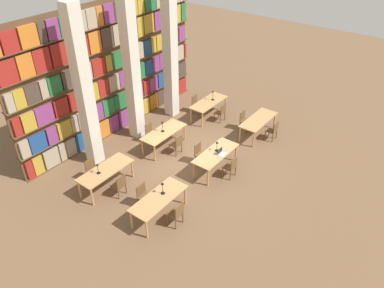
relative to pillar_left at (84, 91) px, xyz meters
name	(u,v)px	position (x,y,z in m)	size (l,w,h in m)	color
ground_plane	(190,157)	(2.35, -2.82, -3.00)	(40.00, 40.00, 0.00)	brown
bookshelf_bank	(114,71)	(2.34, 1.05, -0.31)	(9.49, 0.35, 5.50)	brown
pillar_left	(84,91)	(0.00, 0.00, 0.00)	(0.49, 0.49, 6.00)	beige
pillar_center	(132,69)	(2.35, 0.00, 0.00)	(0.49, 0.49, 6.00)	beige
pillar_right	(170,52)	(4.69, 0.00, 0.00)	(0.49, 0.49, 6.00)	beige
reading_table_0	(159,200)	(-0.78, -3.98, -2.32)	(2.04, 0.80, 0.77)	tan
chair_0	(176,213)	(-0.76, -4.67, -2.54)	(0.42, 0.40, 0.86)	brown
chair_1	(144,196)	(-0.76, -3.30, -2.54)	(0.42, 0.40, 0.86)	brown
desk_lamp_0	(162,186)	(-0.55, -3.96, -1.94)	(0.14, 0.14, 0.45)	black
reading_table_1	(216,155)	(2.32, -4.06, -2.32)	(2.04, 0.80, 0.77)	tan
chair_2	(231,166)	(2.29, -4.74, -2.54)	(0.42, 0.40, 0.86)	brown
chair_3	(200,153)	(2.29, -3.37, -2.54)	(0.42, 0.40, 0.86)	brown
desk_lamp_1	(217,145)	(2.46, -4.01, -1.96)	(0.14, 0.14, 0.41)	black
laptop	(221,153)	(2.38, -4.26, -2.20)	(0.32, 0.22, 0.21)	silver
reading_table_2	(258,121)	(5.44, -4.13, -2.32)	(2.04, 0.80, 0.77)	tan
chair_4	(273,130)	(5.49, -4.82, -2.54)	(0.42, 0.40, 0.86)	brown
chair_5	(245,120)	(5.49, -3.45, -2.54)	(0.42, 0.40, 0.86)	brown
reading_table_3	(106,172)	(-0.81, -1.56, -2.32)	(2.04, 0.80, 0.77)	tan
chair_6	(119,185)	(-0.85, -2.25, -2.54)	(0.42, 0.40, 0.86)	brown
chair_7	(93,170)	(-0.85, -0.88, -2.54)	(0.42, 0.40, 0.86)	brown
desk_lamp_2	(97,167)	(-1.08, -1.53, -1.96)	(0.14, 0.14, 0.41)	black
reading_table_4	(164,133)	(2.30, -1.56, -2.32)	(2.04, 0.80, 0.77)	tan
chair_8	(177,144)	(2.27, -2.24, -2.54)	(0.42, 0.40, 0.86)	brown
chair_9	(151,133)	(2.27, -0.87, -2.54)	(0.42, 0.40, 0.86)	brown
desk_lamp_3	(162,125)	(2.28, -1.53, -1.92)	(0.14, 0.14, 0.47)	black
reading_table_5	(209,104)	(5.48, -1.54, -2.32)	(2.04, 0.80, 0.77)	tan
chair_10	(221,112)	(5.47, -2.23, -2.54)	(0.42, 0.40, 0.86)	brown
chair_11	(196,104)	(5.47, -0.86, -2.54)	(0.42, 0.40, 0.86)	brown
desk_lamp_4	(213,94)	(5.75, -1.58, -1.92)	(0.14, 0.14, 0.47)	black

